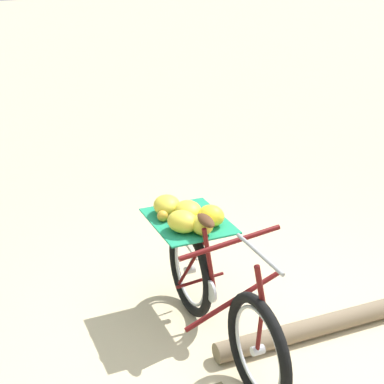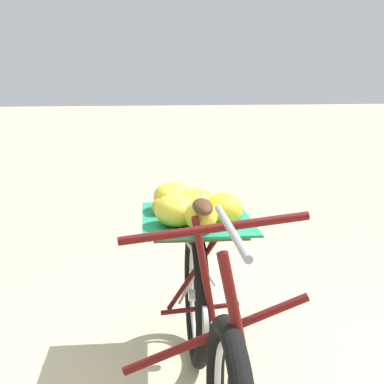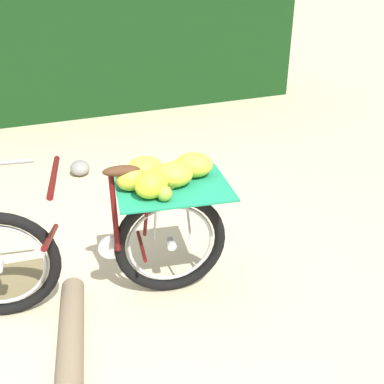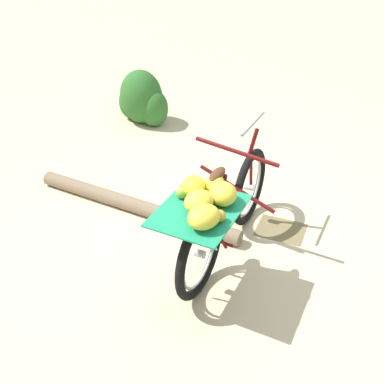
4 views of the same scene
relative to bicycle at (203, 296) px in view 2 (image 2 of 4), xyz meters
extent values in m
torus|color=black|center=(0.03, 0.37, -0.16)|extent=(0.12, 0.73, 0.73)
torus|color=#B7B7BC|center=(0.03, 0.37, -0.16)|extent=(0.06, 0.57, 0.57)
cylinder|color=#B7B7BC|center=(0.03, 0.37, -0.16)|extent=(0.08, 0.07, 0.06)
cylinder|color=#590F0F|center=(-0.02, -0.36, 0.01)|extent=(0.70, 0.08, 0.30)
cylinder|color=#590F0F|center=(-0.01, -0.29, 0.40)|extent=(0.71, 0.08, 0.11)
cylinder|color=#590F0F|center=(0.01, 0.03, 0.12)|extent=(0.12, 0.04, 0.49)
cylinder|color=#590F0F|center=(0.02, 0.18, -0.14)|extent=(0.38, 0.05, 0.05)
cylinder|color=#590F0F|center=(0.02, 0.22, 0.07)|extent=(0.32, 0.05, 0.47)
cylinder|color=#590F0F|center=(-0.04, -0.67, 0.29)|extent=(0.10, 0.04, 0.30)
cylinder|color=gray|center=(-0.04, -0.64, 0.50)|extent=(0.06, 0.52, 0.02)
ellipsoid|color=#4C2D19|center=(0.01, 0.09, 0.39)|extent=(0.11, 0.23, 0.06)
cylinder|color=#B7B7BC|center=(0.01, -0.01, -0.13)|extent=(0.03, 0.16, 0.16)
cylinder|color=#B7B7BC|center=(0.03, 0.27, 0.03)|extent=(0.20, 0.03, 0.39)
cylinder|color=#B7B7BC|center=(0.04, 0.48, 0.03)|extent=(0.24, 0.03, 0.39)
cube|color=brown|center=(0.03, 0.39, 0.23)|extent=(0.48, 0.63, 0.02)
cube|color=#1E8C60|center=(0.03, 0.39, 0.25)|extent=(0.59, 0.72, 0.01)
ellipsoid|color=yellow|center=(-0.09, 0.24, 0.34)|extent=(0.27, 0.29, 0.15)
ellipsoid|color=yellow|center=(0.01, 0.14, 0.33)|extent=(0.16, 0.19, 0.15)
ellipsoid|color=yellow|center=(-0.06, 0.55, 0.33)|extent=(0.27, 0.29, 0.15)
ellipsoid|color=yellow|center=(0.14, 0.23, 0.34)|extent=(0.24, 0.25, 0.15)
ellipsoid|color=yellow|center=(0.03, 0.39, 0.33)|extent=(0.23, 0.26, 0.15)
sphere|color=#8CAD38|center=(0.21, 0.30, 0.30)|extent=(0.09, 0.09, 0.09)
sphere|color=gold|center=(-0.14, 0.46, 0.30)|extent=(0.09, 0.09, 0.09)
sphere|color=#B29333|center=(0.07, 0.36, 0.30)|extent=(0.09, 0.09, 0.09)
camera|label=1|loc=(-1.76, -3.08, 2.14)|focal=54.64mm
camera|label=2|loc=(-0.39, -2.04, 0.93)|focal=47.13mm
camera|label=3|loc=(2.39, -0.22, 1.45)|focal=41.93mm
camera|label=4|loc=(-0.93, 2.84, 2.10)|focal=43.00mm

